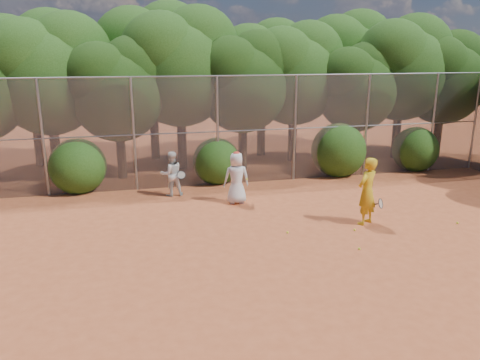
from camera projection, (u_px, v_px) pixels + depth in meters
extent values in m
plane|color=#AA4B26|center=(299.00, 243.00, 12.26)|extent=(80.00, 80.00, 0.00)
cylinder|color=gray|center=(43.00, 139.00, 15.76)|extent=(0.09, 0.09, 4.00)
cylinder|color=gray|center=(134.00, 135.00, 16.44)|extent=(0.09, 0.09, 4.00)
cylinder|color=gray|center=(218.00, 132.00, 17.12)|extent=(0.09, 0.09, 4.00)
cylinder|color=gray|center=(295.00, 129.00, 17.80)|extent=(0.09, 0.09, 4.00)
cylinder|color=gray|center=(366.00, 126.00, 18.48)|extent=(0.09, 0.09, 4.00)
cylinder|color=gray|center=(433.00, 123.00, 19.16)|extent=(0.09, 0.09, 4.00)
cylinder|color=gray|center=(244.00, 75.00, 16.81)|extent=(20.00, 0.05, 0.05)
cylinder|color=gray|center=(244.00, 131.00, 17.34)|extent=(20.00, 0.04, 0.04)
cube|color=slate|center=(244.00, 131.00, 17.34)|extent=(20.00, 0.02, 4.00)
cylinder|color=gray|center=(475.00, 121.00, 19.61)|extent=(0.09, 0.09, 4.00)
cylinder|color=black|center=(55.00, 146.00, 18.30)|extent=(0.38, 0.38, 2.52)
sphere|color=#1D4110|center=(48.00, 82.00, 17.64)|extent=(4.03, 4.03, 4.03)
sphere|color=#1D4110|center=(69.00, 54.00, 17.93)|extent=(3.23, 3.23, 3.23)
sphere|color=#1D4110|center=(24.00, 60.00, 16.98)|extent=(3.02, 3.02, 3.02)
cylinder|color=black|center=(121.00, 151.00, 18.25)|extent=(0.36, 0.36, 2.17)
sphere|color=black|center=(117.00, 96.00, 17.69)|extent=(3.47, 3.47, 3.47)
sphere|color=black|center=(134.00, 72.00, 17.94)|extent=(2.78, 2.78, 2.78)
sphere|color=black|center=(99.00, 78.00, 17.12)|extent=(2.60, 2.60, 2.60)
cylinder|color=black|center=(182.00, 138.00, 19.69)|extent=(0.39, 0.39, 2.66)
sphere|color=#1D4110|center=(180.00, 74.00, 19.00)|extent=(4.26, 4.26, 4.26)
sphere|color=#1D4110|center=(198.00, 47.00, 19.31)|extent=(3.40, 3.40, 3.40)
sphere|color=#1D4110|center=(161.00, 53.00, 18.30)|extent=(3.19, 3.19, 3.19)
cylinder|color=black|center=(243.00, 142.00, 19.75)|extent=(0.37, 0.37, 2.27)
sphere|color=black|center=(243.00, 88.00, 19.15)|extent=(3.64, 3.64, 3.64)
sphere|color=black|center=(258.00, 65.00, 19.42)|extent=(2.91, 2.91, 2.91)
sphere|color=black|center=(229.00, 71.00, 18.56)|extent=(2.73, 2.73, 2.73)
cylinder|color=black|center=(292.00, 134.00, 21.04)|extent=(0.38, 0.38, 2.45)
sphere|color=#1D4110|center=(294.00, 80.00, 20.40)|extent=(3.92, 3.92, 3.92)
sphere|color=#1D4110|center=(308.00, 57.00, 20.69)|extent=(3.14, 3.14, 3.14)
sphere|color=#1D4110|center=(282.00, 62.00, 19.76)|extent=(2.94, 2.94, 2.94)
cylinder|color=black|center=(353.00, 140.00, 20.72)|extent=(0.36, 0.36, 2.10)
sphere|color=black|center=(356.00, 93.00, 20.17)|extent=(3.36, 3.36, 3.36)
sphere|color=black|center=(368.00, 72.00, 20.41)|extent=(2.69, 2.69, 2.69)
sphere|color=black|center=(347.00, 77.00, 19.62)|extent=(2.52, 2.52, 2.52)
cylinder|color=black|center=(397.00, 130.00, 21.78)|extent=(0.39, 0.39, 2.59)
sphere|color=#1D4110|center=(402.00, 74.00, 21.11)|extent=(4.14, 4.14, 4.14)
sphere|color=#1D4110|center=(415.00, 51.00, 21.41)|extent=(3.32, 3.32, 3.32)
sphere|color=#1D4110|center=(393.00, 55.00, 20.43)|extent=(3.11, 3.11, 3.11)
cylinder|color=black|center=(438.00, 132.00, 21.99)|extent=(0.37, 0.37, 2.31)
sphere|color=black|center=(443.00, 83.00, 21.39)|extent=(3.70, 3.70, 3.70)
sphere|color=black|center=(455.00, 62.00, 21.66)|extent=(2.96, 2.96, 2.96)
sphere|color=black|center=(437.00, 67.00, 20.79)|extent=(2.77, 2.77, 2.77)
cylinder|color=black|center=(38.00, 136.00, 20.21)|extent=(0.39, 0.39, 2.62)
sphere|color=#1D4110|center=(31.00, 75.00, 19.52)|extent=(4.20, 4.20, 4.20)
sphere|color=#1D4110|center=(51.00, 49.00, 19.83)|extent=(3.36, 3.36, 3.36)
sphere|color=#1D4110|center=(7.00, 54.00, 18.84)|extent=(3.15, 3.15, 3.15)
cylinder|color=black|center=(154.00, 129.00, 21.51)|extent=(0.40, 0.40, 2.80)
sphere|color=#1D4110|center=(151.00, 67.00, 20.78)|extent=(4.48, 4.48, 4.48)
sphere|color=#1D4110|center=(170.00, 41.00, 21.10)|extent=(3.58, 3.58, 3.58)
sphere|color=#1D4110|center=(132.00, 46.00, 20.04)|extent=(3.36, 3.36, 3.36)
cylinder|color=black|center=(261.00, 129.00, 22.30)|extent=(0.38, 0.38, 2.52)
sphere|color=#1D4110|center=(262.00, 76.00, 21.65)|extent=(4.03, 4.03, 4.03)
sphere|color=#1D4110|center=(276.00, 53.00, 21.94)|extent=(3.23, 3.23, 3.23)
sphere|color=#1D4110|center=(249.00, 58.00, 20.99)|extent=(3.02, 3.02, 3.02)
cylinder|color=black|center=(343.00, 122.00, 23.86)|extent=(0.40, 0.40, 2.73)
sphere|color=#1D4110|center=(346.00, 68.00, 23.15)|extent=(4.37, 4.37, 4.37)
sphere|color=#1D4110|center=(359.00, 45.00, 23.46)|extent=(3.49, 3.49, 3.49)
sphere|color=#1D4110|center=(335.00, 50.00, 22.43)|extent=(3.28, 3.28, 3.28)
sphere|color=#1D4110|center=(78.00, 164.00, 16.53)|extent=(2.00, 2.00, 2.00)
sphere|color=#1D4110|center=(216.00, 159.00, 17.69)|extent=(1.80, 1.80, 1.80)
sphere|color=#1D4110|center=(339.00, 148.00, 18.77)|extent=(2.20, 2.20, 2.20)
sphere|color=#1D4110|center=(415.00, 147.00, 19.61)|extent=(1.90, 1.90, 1.90)
imported|color=gold|center=(367.00, 191.00, 13.35)|extent=(0.86, 0.78, 1.97)
torus|color=black|center=(381.00, 204.00, 13.34)|extent=(0.30, 0.28, 0.30)
cylinder|color=black|center=(373.00, 204.00, 13.47)|extent=(0.20, 0.23, 0.11)
imported|color=silver|center=(236.00, 178.00, 15.23)|extent=(0.85, 0.57, 1.71)
ellipsoid|color=red|center=(236.00, 154.00, 15.02)|extent=(0.22, 0.22, 0.13)
sphere|color=yellow|center=(247.00, 179.00, 15.12)|extent=(0.07, 0.07, 0.07)
imported|color=silver|center=(171.00, 174.00, 16.05)|extent=(0.84, 0.70, 1.56)
torus|color=black|center=(181.00, 175.00, 15.83)|extent=(0.31, 0.18, 0.28)
cylinder|color=black|center=(181.00, 176.00, 16.04)|extent=(0.05, 0.26, 0.16)
sphere|color=yellow|center=(355.00, 230.00, 13.05)|extent=(0.07, 0.07, 0.07)
sphere|color=yellow|center=(372.00, 191.00, 16.64)|extent=(0.07, 0.07, 0.07)
sphere|color=yellow|center=(359.00, 249.00, 11.79)|extent=(0.07, 0.07, 0.07)
sphere|color=yellow|center=(457.00, 223.00, 13.57)|extent=(0.07, 0.07, 0.07)
sphere|color=yellow|center=(287.00, 232.00, 12.87)|extent=(0.07, 0.07, 0.07)
sphere|color=yellow|center=(368.00, 192.00, 16.56)|extent=(0.07, 0.07, 0.07)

